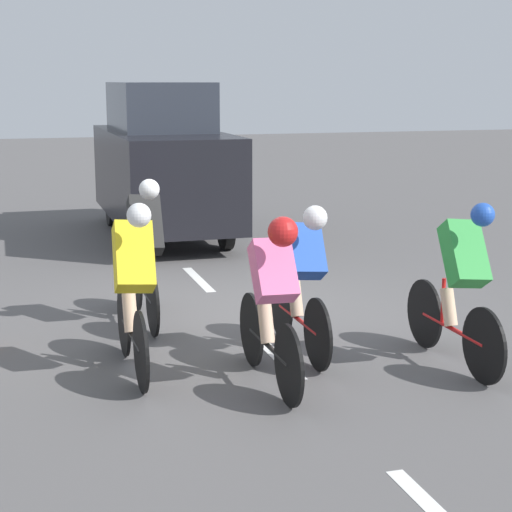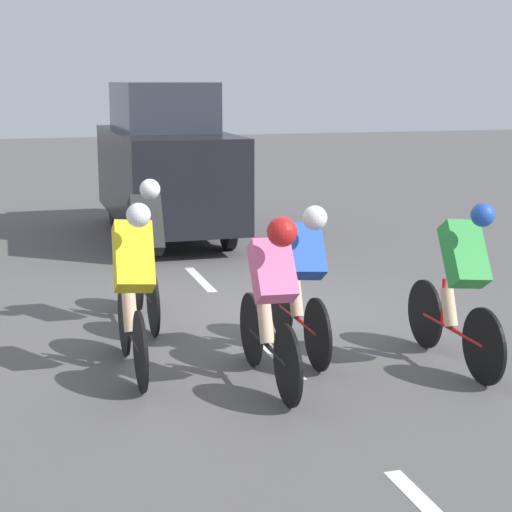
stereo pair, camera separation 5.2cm
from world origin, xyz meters
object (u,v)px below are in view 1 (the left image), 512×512
object	(u,v)px
cyclist_green	(460,281)
support_car	(162,162)
cyclist_black	(145,248)
cyclist_blue	(303,276)
cyclist_yellow	(133,286)
cyclist_pink	(273,295)

from	to	relation	value
cyclist_green	support_car	xyz separation A→B (m)	(1.29, -7.14, 0.43)
cyclist_black	cyclist_green	distance (m)	3.22
support_car	cyclist_blue	bearing A→B (deg)	90.67
cyclist_blue	cyclist_green	bearing A→B (deg)	150.07
cyclist_blue	cyclist_yellow	bearing A→B (deg)	3.38
cyclist_green	cyclist_yellow	size ratio (longest dim) A/B	1.03
cyclist_blue	support_car	size ratio (longest dim) A/B	0.38
cyclist_black	support_car	distance (m)	5.15
cyclist_black	cyclist_yellow	xyz separation A→B (m)	(0.36, 1.53, -0.01)
cyclist_black	support_car	xyz separation A→B (m)	(-1.13, -5.01, 0.41)
cyclist_black	cyclist_blue	distance (m)	1.88
cyclist_yellow	cyclist_black	bearing A→B (deg)	-103.09
support_car	cyclist_black	bearing A→B (deg)	77.30
cyclist_black	support_car	size ratio (longest dim) A/B	0.39
cyclist_green	cyclist_yellow	distance (m)	2.84
cyclist_blue	cyclist_pink	world-z (taller)	cyclist_pink
cyclist_pink	support_car	bearing A→B (deg)	-93.56
cyclist_yellow	support_car	distance (m)	6.72
cyclist_black	cyclist_green	world-z (taller)	cyclist_black
cyclist_green	cyclist_yellow	world-z (taller)	cyclist_yellow
cyclist_blue	cyclist_yellow	distance (m)	1.56
cyclist_black	cyclist_green	bearing A→B (deg)	138.49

